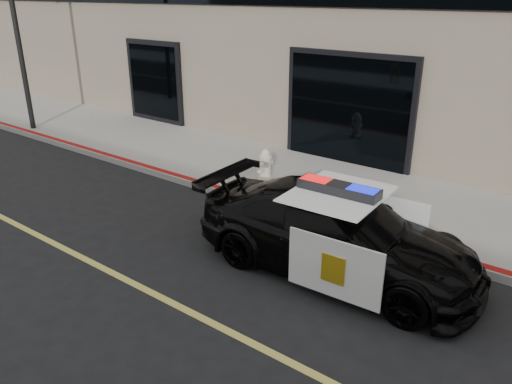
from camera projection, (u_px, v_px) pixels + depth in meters
The scene contains 5 objects.
ground at pixel (177, 306), 7.18m from camera, with size 120.00×120.00×0.00m, color black.
sidewalk_n at pixel (348, 192), 11.03m from camera, with size 60.00×3.50×0.15m, color gray.
police_car at pixel (336, 233), 7.84m from camera, with size 2.34×4.77×1.51m.
fire_hydrant at pixel (265, 166), 11.38m from camera, with size 0.34×0.47×0.75m.
street_light at pixel (14, 27), 14.64m from camera, with size 0.16×1.41×5.56m.
Camera 1 is at (4.57, -4.11, 4.22)m, focal length 35.00 mm.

